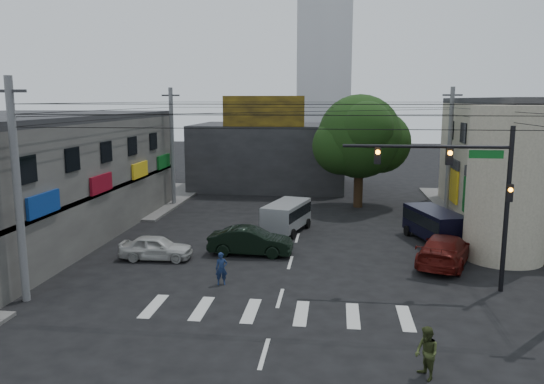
% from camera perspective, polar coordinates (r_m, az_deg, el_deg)
% --- Properties ---
extents(ground, '(160.00, 160.00, 0.00)m').
position_cam_1_polar(ground, '(25.60, 1.59, -8.94)').
color(ground, black).
rests_on(ground, ground).
extents(sidewalk_far_left, '(16.00, 16.00, 0.15)m').
position_cam_1_polar(sidewalk_far_left, '(47.44, -18.44, -0.56)').
color(sidewalk_far_left, '#514F4C').
rests_on(sidewalk_far_left, ground).
extents(sidewalk_far_right, '(16.00, 16.00, 0.15)m').
position_cam_1_polar(sidewalk_far_right, '(45.73, 26.97, -1.51)').
color(sidewalk_far_right, '#514F4C').
rests_on(sidewalk_far_right, ground).
extents(building_left, '(14.00, 24.00, 7.00)m').
position_cam_1_polar(building_left, '(36.59, -26.72, 1.35)').
color(building_left, '#44423F').
rests_on(building_left, ground).
extents(corner_column, '(4.00, 4.00, 8.00)m').
position_cam_1_polar(corner_column, '(29.78, 23.98, 0.80)').
color(corner_column, gray).
rests_on(corner_column, ground).
extents(building_far, '(14.00, 10.00, 6.00)m').
position_cam_1_polar(building_far, '(50.79, -0.17, 3.94)').
color(building_far, '#232326').
rests_on(building_far, ground).
extents(billboard, '(7.00, 0.30, 2.60)m').
position_cam_1_polar(billboard, '(45.67, -0.94, 8.68)').
color(billboard, olive).
rests_on(billboard, building_far).
extents(tower_distant, '(9.00, 9.00, 44.00)m').
position_cam_1_polar(tower_distant, '(95.16, 5.78, 18.14)').
color(tower_distant, silver).
rests_on(tower_distant, ground).
extents(street_tree, '(6.40, 6.40, 8.70)m').
position_cam_1_polar(street_tree, '(41.27, 9.41, 5.88)').
color(street_tree, black).
rests_on(street_tree, ground).
extents(traffic_gantry, '(7.10, 0.35, 7.20)m').
position_cam_1_polar(traffic_gantry, '(24.05, 20.32, 1.07)').
color(traffic_gantry, black).
rests_on(traffic_gantry, ground).
extents(utility_pole_near_left, '(0.32, 0.32, 9.20)m').
position_cam_1_polar(utility_pole_near_left, '(23.67, -25.69, 0.01)').
color(utility_pole_near_left, '#59595B').
rests_on(utility_pole_near_left, ground).
extents(utility_pole_far_left, '(0.32, 0.32, 9.20)m').
position_cam_1_polar(utility_pole_far_left, '(42.26, -10.68, 4.75)').
color(utility_pole_far_left, '#59595B').
rests_on(utility_pole_far_left, ground).
extents(utility_pole_far_right, '(0.32, 0.32, 9.20)m').
position_cam_1_polar(utility_pole_far_right, '(41.14, 18.54, 4.27)').
color(utility_pole_far_right, '#59595B').
rests_on(utility_pole_far_right, ground).
extents(dark_sedan, '(1.79, 4.59, 1.49)m').
position_cam_1_polar(dark_sedan, '(28.70, -2.32, -5.30)').
color(dark_sedan, black).
rests_on(dark_sedan, ground).
extents(white_compact, '(1.83, 3.90, 1.29)m').
position_cam_1_polar(white_compact, '(28.51, -12.35, -5.85)').
color(white_compact, '#B6B6B2').
rests_on(white_compact, ground).
extents(maroon_sedan, '(5.80, 6.85, 1.56)m').
position_cam_1_polar(maroon_sedan, '(28.34, 18.13, -5.92)').
color(maroon_sedan, '#4E0E0B').
rests_on(maroon_sedan, ground).
extents(silver_minivan, '(5.30, 3.98, 1.90)m').
position_cam_1_polar(silver_minivan, '(33.41, 1.58, -2.76)').
color(silver_minivan, '#A1A3A9').
rests_on(silver_minivan, ground).
extents(navy_van, '(5.82, 4.48, 1.92)m').
position_cam_1_polar(navy_van, '(32.51, 17.04, -3.53)').
color(navy_van, black).
rests_on(navy_van, ground).
extents(traffic_officer, '(0.72, 0.62, 1.49)m').
position_cam_1_polar(traffic_officer, '(24.25, -5.46, -8.21)').
color(traffic_officer, '#132142').
rests_on(traffic_officer, ground).
extents(pedestrian_olive, '(1.22, 1.17, 1.62)m').
position_cam_1_polar(pedestrian_olive, '(17.13, 16.29, -16.31)').
color(pedestrian_olive, '#323B1B').
rests_on(pedestrian_olive, ground).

